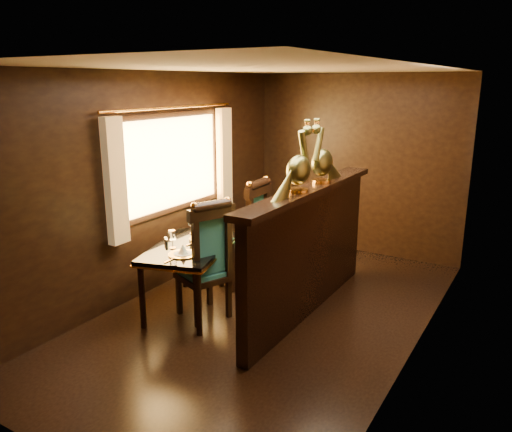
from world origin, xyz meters
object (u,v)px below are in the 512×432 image
at_px(peacock_left, 299,157).
at_px(peacock_right, 322,150).
at_px(dining_table, 190,252).
at_px(chair_left, 209,258).
at_px(chair_right, 252,231).

bearing_deg(peacock_left, peacock_right, 90.00).
relative_size(dining_table, peacock_right, 2.03).
bearing_deg(chair_left, peacock_left, 48.89).
height_order(dining_table, peacock_right, peacock_right).
distance_m(chair_right, peacock_left, 1.45).
bearing_deg(chair_right, peacock_right, -4.16).
xyz_separation_m(dining_table, chair_left, (0.33, -0.11, 0.03)).
xyz_separation_m(chair_left, peacock_right, (0.78, 0.94, 1.02)).
relative_size(chair_left, peacock_left, 1.91).
bearing_deg(peacock_left, chair_left, -153.01).
height_order(chair_right, peacock_right, peacock_right).
xyz_separation_m(peacock_left, peacock_right, (0.00, 0.54, -0.00)).
distance_m(peacock_left, peacock_right, 0.54).
distance_m(dining_table, peacock_left, 1.56).
relative_size(chair_left, peacock_right, 1.92).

